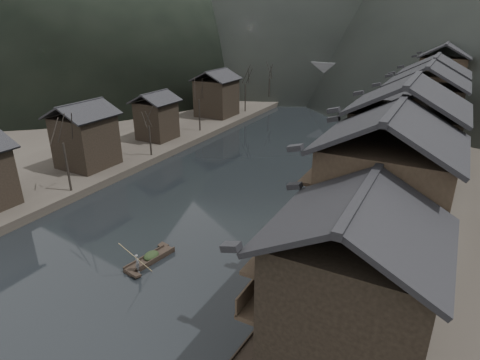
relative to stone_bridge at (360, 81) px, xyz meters
The scene contains 12 objects.
water 72.18m from the stone_bridge, 90.00° to the right, with size 300.00×300.00×0.00m, color black.
left_bank 47.64m from the stone_bridge, 137.56° to the right, with size 40.00×200.00×1.20m, color #2D2823.
stilt_houses 55.51m from the stone_bridge, 71.81° to the right, with size 9.00×67.60×15.39m.
left_houses 55.79m from the stone_bridge, 111.56° to the right, with size 8.10×53.20×8.73m.
bare_trees 49.40m from the stone_bridge, 110.14° to the right, with size 3.94×72.70×7.89m.
moored_sampans 52.83m from the stone_bridge, 76.86° to the right, with size 2.93×63.38×0.47m.
midriver_boats 18.29m from the stone_bridge, 88.42° to the right, with size 13.79×42.87×0.45m.
stone_bridge is the anchor object (origin of this frame).
hero_sampan 74.59m from the stone_bridge, 90.04° to the right, with size 1.81×5.18×0.44m.
cargo_heap 74.33m from the stone_bridge, 90.07° to the right, with size 1.13×1.47×0.68m, color black.
boatman 76.30m from the stone_bridge, 89.82° to the right, with size 0.57×0.38×1.58m, color #515154.
bamboo_pole 76.21m from the stone_bridge, 89.67° to the right, with size 0.06×0.06×4.69m, color #8C7A51.
Camera 1 is at (20.03, -23.90, 19.12)m, focal length 30.00 mm.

